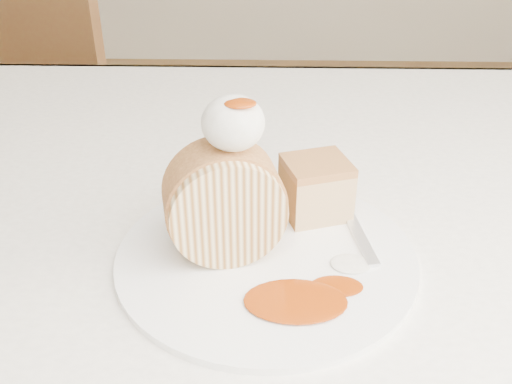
{
  "coord_description": "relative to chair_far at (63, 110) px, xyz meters",
  "views": [
    {
      "loc": [
        0.05,
        -0.37,
        1.09
      ],
      "look_at": [
        0.03,
        0.08,
        0.82
      ],
      "focal_mm": 40.0,
      "sensor_mm": 36.0,
      "label": 1
    }
  ],
  "objects": [
    {
      "name": "whipped_cream",
      "position": [
        0.53,
        -0.97,
        0.4
      ],
      "size": [
        0.06,
        0.06,
        0.05
      ],
      "primitive_type": "ellipsoid",
      "color": "white",
      "rests_on": "roulade_slice"
    },
    {
      "name": "cake_chunk",
      "position": [
        0.61,
        -0.9,
        0.3
      ],
      "size": [
        0.08,
        0.08,
        0.05
      ],
      "primitive_type": "cube",
      "rotation": [
        0.0,
        0.0,
        0.31
      ],
      "color": "#B67D45",
      "rests_on": "plate"
    },
    {
      "name": "chair_far",
      "position": [
        0.0,
        0.0,
        0.0
      ],
      "size": [
        0.49,
        0.49,
        0.85
      ],
      "rotation": [
        0.0,
        0.0,
        2.89
      ],
      "color": "brown",
      "rests_on": "ground"
    },
    {
      "name": "table",
      "position": [
        0.51,
        -0.85,
        0.17
      ],
      "size": [
        1.4,
        0.9,
        0.75
      ],
      "color": "white",
      "rests_on": "ground"
    },
    {
      "name": "fork",
      "position": [
        0.65,
        -0.94,
        0.27
      ],
      "size": [
        0.05,
        0.17,
        0.0
      ],
      "primitive_type": "cube",
      "rotation": [
        0.0,
        0.0,
        0.17
      ],
      "color": "silver",
      "rests_on": "plate"
    },
    {
      "name": "roulade_slice",
      "position": [
        0.52,
        -0.97,
        0.32
      ],
      "size": [
        0.12,
        0.08,
        0.11
      ],
      "primitive_type": "cylinder",
      "rotation": [
        1.57,
        0.0,
        0.23
      ],
      "color": "beige",
      "rests_on": "plate"
    },
    {
      "name": "caramel_drizzle",
      "position": [
        0.53,
        -0.97,
        0.43
      ],
      "size": [
        0.03,
        0.02,
        0.01
      ],
      "primitive_type": "ellipsoid",
      "color": "#8E3005",
      "rests_on": "whipped_cream"
    },
    {
      "name": "plate",
      "position": [
        0.56,
        -0.98,
        0.27
      ],
      "size": [
        0.36,
        0.36,
        0.01
      ],
      "primitive_type": "cylinder",
      "rotation": [
        0.0,
        0.0,
        0.31
      ],
      "color": "white",
      "rests_on": "table"
    },
    {
      "name": "caramel_pool",
      "position": [
        0.58,
        -1.05,
        0.27
      ],
      "size": [
        0.1,
        0.08,
        0.0
      ],
      "primitive_type": null,
      "rotation": [
        0.0,
        0.0,
        0.31
      ],
      "color": "#8E3005",
      "rests_on": "plate"
    }
  ]
}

